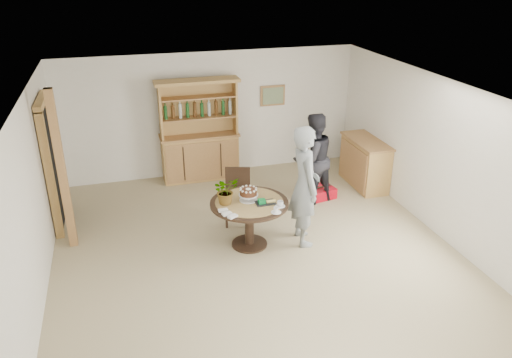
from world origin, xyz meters
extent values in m
plane|color=tan|center=(0.00, 0.00, 0.00)|extent=(7.00, 7.00, 0.00)
cube|color=white|center=(0.00, 3.50, 1.25)|extent=(6.00, 0.04, 2.50)
cube|color=white|center=(-3.00, 0.00, 1.25)|extent=(0.04, 7.00, 2.50)
cube|color=white|center=(3.00, 0.00, 1.25)|extent=(0.04, 7.00, 2.50)
cube|color=white|center=(0.00, 0.00, 2.50)|extent=(6.00, 7.00, 0.04)
cube|color=#AA7947|center=(1.30, 3.47, 1.55)|extent=(0.52, 0.03, 0.42)
cube|color=#59724C|center=(1.30, 3.45, 1.55)|extent=(0.44, 0.02, 0.34)
cube|color=black|center=(-2.94, 2.00, 1.05)|extent=(0.10, 0.90, 2.10)
cube|color=tan|center=(-2.92, 1.50, 1.05)|extent=(0.12, 0.10, 2.10)
cube|color=tan|center=(-2.92, 2.50, 1.05)|extent=(0.12, 0.10, 2.10)
cube|color=tan|center=(-2.92, 2.00, 2.13)|extent=(0.12, 1.10, 0.10)
cube|color=#AA7947|center=(-2.70, 1.20, 1.25)|extent=(0.12, 0.12, 2.50)
cube|color=tan|center=(-0.30, 3.24, 0.45)|extent=(1.50, 0.50, 0.90)
cube|color=#AA7947|center=(-0.30, 3.24, 0.92)|extent=(1.56, 0.54, 0.04)
cube|color=tan|center=(-0.30, 3.34, 1.47)|extent=(1.50, 0.04, 1.06)
cube|color=tan|center=(-1.03, 3.19, 1.47)|extent=(0.04, 0.34, 1.06)
cube|color=tan|center=(0.43, 3.19, 1.47)|extent=(0.04, 0.34, 1.06)
cube|color=#AA7947|center=(-0.30, 3.19, 1.30)|extent=(1.44, 0.32, 0.03)
cube|color=#AA7947|center=(-0.30, 3.19, 1.70)|extent=(1.44, 0.32, 0.03)
cube|color=tan|center=(-0.30, 3.19, 2.01)|extent=(1.62, 0.40, 0.06)
cylinder|color=#194C1E|center=(-0.86, 3.19, 1.46)|extent=(0.07, 0.07, 0.28)
cylinder|color=#4C2D14|center=(-0.70, 3.19, 1.46)|extent=(0.07, 0.07, 0.28)
cylinder|color=#B2BFB2|center=(-0.54, 3.19, 1.46)|extent=(0.07, 0.07, 0.28)
cylinder|color=#194C1E|center=(-0.38, 3.19, 1.46)|extent=(0.07, 0.07, 0.28)
cylinder|color=#4C2D14|center=(-0.22, 3.19, 1.46)|extent=(0.07, 0.07, 0.28)
cylinder|color=#B2BFB2|center=(-0.06, 3.19, 1.46)|extent=(0.07, 0.07, 0.28)
cylinder|color=#194C1E|center=(0.10, 3.19, 1.46)|extent=(0.07, 0.07, 0.28)
cylinder|color=#4C2D14|center=(0.26, 3.19, 1.46)|extent=(0.07, 0.07, 0.28)
cube|color=tan|center=(2.74, 2.00, 0.45)|extent=(0.50, 1.20, 0.90)
cube|color=#AA7947|center=(2.74, 2.00, 0.92)|extent=(0.54, 1.26, 0.04)
cylinder|color=black|center=(-0.04, 0.43, 0.73)|extent=(1.20, 1.20, 0.04)
cylinder|color=black|center=(-0.04, 0.43, 0.36)|extent=(0.14, 0.14, 0.70)
cylinder|color=black|center=(-0.04, 0.43, 0.01)|extent=(0.56, 0.56, 0.03)
cylinder|color=#A28B4E|center=(-0.04, 0.43, 0.76)|extent=(1.04, 1.04, 0.01)
cube|color=black|center=(-0.04, 1.18, 0.45)|extent=(0.52, 0.52, 0.04)
cube|color=black|center=(0.01, 1.36, 0.70)|extent=(0.41, 0.15, 0.46)
cube|color=black|center=(0.01, 1.36, 0.92)|extent=(0.41, 0.16, 0.05)
cube|color=black|center=(-0.26, 1.05, 0.22)|extent=(0.04, 0.04, 0.44)
cube|color=black|center=(0.08, 0.95, 0.22)|extent=(0.04, 0.03, 0.44)
cube|color=black|center=(-0.16, 1.40, 0.22)|extent=(0.04, 0.04, 0.44)
cube|color=black|center=(0.18, 1.30, 0.22)|extent=(0.04, 0.04, 0.44)
cylinder|color=white|center=(-0.04, 0.48, 0.77)|extent=(0.28, 0.28, 0.01)
cylinder|color=white|center=(-0.04, 0.48, 0.81)|extent=(0.05, 0.05, 0.08)
cylinder|color=white|center=(-0.04, 0.48, 0.85)|extent=(0.30, 0.30, 0.01)
cylinder|color=#452413|center=(-0.04, 0.48, 0.90)|extent=(0.26, 0.26, 0.09)
cylinder|color=white|center=(-0.04, 0.48, 0.95)|extent=(0.08, 0.08, 0.01)
sphere|color=white|center=(0.08, 0.48, 0.95)|extent=(0.04, 0.04, 0.04)
sphere|color=white|center=(0.07, 0.54, 0.95)|extent=(0.04, 0.04, 0.04)
sphere|color=white|center=(0.02, 0.58, 0.95)|extent=(0.04, 0.04, 0.04)
sphere|color=white|center=(-0.04, 0.60, 0.95)|extent=(0.04, 0.04, 0.04)
sphere|color=white|center=(-0.10, 0.58, 0.95)|extent=(0.04, 0.04, 0.04)
sphere|color=white|center=(-0.14, 0.54, 0.95)|extent=(0.04, 0.04, 0.04)
sphere|color=white|center=(-0.16, 0.48, 0.95)|extent=(0.04, 0.04, 0.04)
sphere|color=white|center=(-0.14, 0.42, 0.95)|extent=(0.04, 0.04, 0.04)
sphere|color=white|center=(-0.10, 0.37, 0.95)|extent=(0.04, 0.04, 0.04)
sphere|color=white|center=(-0.04, 0.36, 0.95)|extent=(0.04, 0.04, 0.04)
sphere|color=white|center=(0.02, 0.37, 0.95)|extent=(0.04, 0.04, 0.04)
sphere|color=white|center=(0.07, 0.42, 0.95)|extent=(0.04, 0.04, 0.04)
imported|color=#3F7233|center=(-0.39, 0.48, 0.97)|extent=(0.47, 0.44, 0.42)
cube|color=black|center=(0.18, 0.31, 0.77)|extent=(0.30, 0.20, 0.01)
cube|color=#0D7933|center=(0.12, 0.31, 0.80)|extent=(0.10, 0.10, 0.06)
cube|color=#0D7933|center=(0.12, 0.31, 0.83)|extent=(0.11, 0.02, 0.01)
cylinder|color=white|center=(0.36, 0.15, 0.76)|extent=(0.15, 0.15, 0.01)
imported|color=white|center=(0.36, 0.15, 0.81)|extent=(0.10, 0.10, 0.08)
cylinder|color=white|center=(0.24, -0.02, 0.76)|extent=(0.15, 0.15, 0.01)
imported|color=white|center=(0.24, -0.02, 0.81)|extent=(0.08, 0.08, 0.07)
cube|color=white|center=(-0.49, 0.23, 0.78)|extent=(0.14, 0.08, 0.03)
cube|color=white|center=(-0.46, 0.11, 0.78)|extent=(0.16, 0.11, 0.03)
cube|color=white|center=(-0.40, 0.01, 0.78)|extent=(0.16, 0.14, 0.03)
imported|color=gray|center=(0.81, 0.33, 0.96)|extent=(0.50, 0.73, 1.92)
imported|color=black|center=(1.47, 1.62, 0.84)|extent=(0.97, 0.85, 1.68)
cube|color=red|center=(1.65, 1.70, 0.10)|extent=(0.66, 0.50, 0.20)
cube|color=black|center=(1.65, 1.70, 0.20)|extent=(0.56, 0.14, 0.01)
camera|label=1|loc=(-1.81, -6.11, 4.14)|focal=35.00mm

